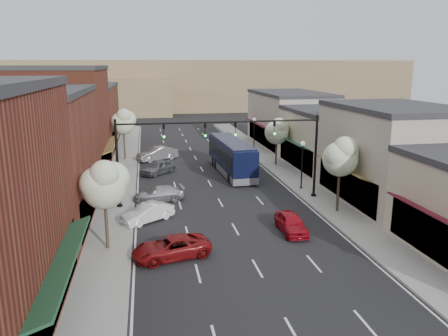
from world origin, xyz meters
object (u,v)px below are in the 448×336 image
parked_car_d (158,167)px  lamp_post_near (302,157)px  tree_right_far (277,130)px  lamp_post_far (254,129)px  tree_right_near (341,156)px  coach_bus (231,156)px  red_hatchback (291,223)px  signal_mast_right (288,145)px  tree_left_near (105,183)px  parked_car_c (159,194)px  parked_car_e (157,154)px  parked_car_a (171,248)px  tree_left_far (124,121)px  parked_car_b (147,213)px  signal_mast_left (148,149)px

parked_car_d → lamp_post_near: bearing=10.8°
tree_right_far → lamp_post_far: size_ratio=1.22×
tree_right_far → tree_right_near: bearing=-90.0°
coach_bus → red_hatchback: size_ratio=2.96×
signal_mast_right → tree_right_near: (2.73, -4.05, -0.17)m
lamp_post_far → red_hatchback: size_ratio=1.16×
tree_left_near → parked_car_c: 10.61m
tree_left_near → red_hatchback: size_ratio=1.48×
red_hatchback → parked_car_e: size_ratio=0.80×
red_hatchback → parked_car_a: red_hatchback is taller
tree_left_far → tree_right_far: bearing=-19.9°
parked_car_c → parked_car_d: bearing=170.9°
lamp_post_far → tree_left_far: bearing=-172.7°
signal_mast_right → red_hatchback: bearing=-106.0°
tree_left_near → parked_car_b: bearing=63.1°
signal_mast_left → tree_left_far: size_ratio=1.34×
lamp_post_near → parked_car_e: 19.38m
tree_left_near → parked_car_a: (3.67, -1.71, -3.59)m
red_hatchback → parked_car_c: red_hatchback is taller
parked_car_a → parked_car_b: size_ratio=1.16×
signal_mast_right → tree_right_far: (2.73, 11.95, -0.63)m
signal_mast_right → tree_right_near: signal_mast_right is taller
red_hatchback → tree_left_far: bearing=116.2°
red_hatchback → parked_car_c: 12.04m
signal_mast_right → tree_left_far: (-13.87, 17.95, -0.02)m
lamp_post_near → parked_car_d: bearing=146.9°
parked_car_a → parked_car_b: bearing=178.0°
signal_mast_right → parked_car_d: size_ratio=1.98×
tree_left_far → lamp_post_near: tree_left_far is taller
tree_right_far → lamp_post_near: size_ratio=1.22×
tree_right_near → parked_car_a: tree_right_near is taller
lamp_post_far → parked_car_b: bearing=-120.3°
lamp_post_near → parked_car_a: bearing=-135.3°
parked_car_a → parked_car_c: (-0.35, 11.12, -0.03)m
tree_right_near → tree_left_near: bearing=-166.5°
tree_left_near → tree_right_near: bearing=13.5°
tree_right_near → red_hatchback: (-4.79, -3.13, -3.80)m
parked_car_c → lamp_post_far: bearing=138.3°
tree_left_near → lamp_post_far: tree_left_near is taller
coach_bus → parked_car_a: 20.79m
lamp_post_far → parked_car_a: 32.33m
tree_right_near → parked_car_d: tree_right_near is taller
red_hatchback → parked_car_d: parked_car_d is taller
lamp_post_far → signal_mast_right: bearing=-96.2°
parked_car_c → parked_car_e: parked_car_e is taller
tree_right_far → parked_car_e: 14.32m
parked_car_b → parked_car_c: bearing=133.9°
tree_left_near → parked_car_e: (3.69, 25.32, -3.43)m
tree_left_near → parked_car_b: (2.37, 4.67, -3.57)m
tree_right_far → parked_car_e: size_ratio=1.13×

